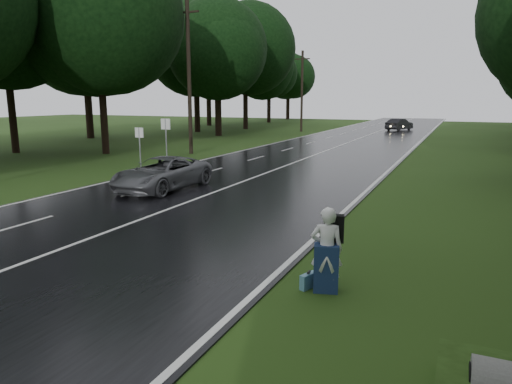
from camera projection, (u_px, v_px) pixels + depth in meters
ground at (36, 260)px, 11.42m from camera, size 160.00×160.00×0.00m
road at (299, 161)px, 29.30m from camera, size 12.00×140.00×0.04m
lane_center at (299, 161)px, 29.30m from camera, size 0.12×140.00×0.01m
grey_car at (162, 173)px, 19.96m from camera, size 2.50×5.10×1.39m
far_car at (399, 124)px, 56.90m from camera, size 2.97×4.63×1.44m
hitchhiker at (327, 253)px, 9.43m from camera, size 0.74×0.71×1.79m
suitcase at (309, 281)px, 9.71m from camera, size 0.28×0.47×0.32m
utility_pole_mid at (191, 154)px, 33.42m from camera, size 1.80×0.28×10.76m
utility_pole_far at (301, 132)px, 55.53m from camera, size 1.80×0.28×9.37m
road_sign_a at (141, 169)px, 26.26m from camera, size 0.56×0.10×2.32m
road_sign_b at (167, 163)px, 28.54m from camera, size 0.65×0.10×2.71m
tree_left_d at (106, 153)px, 33.48m from camera, size 10.41×10.41×16.26m
tree_left_e at (219, 136)px, 49.42m from camera, size 9.56×9.56×14.94m
tree_left_f at (246, 129)px, 60.14m from camera, size 11.01×11.01×17.20m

